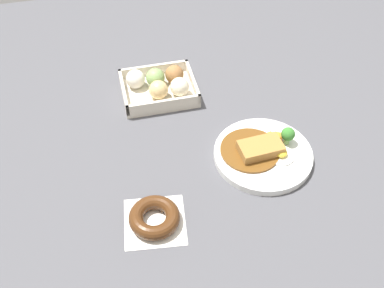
% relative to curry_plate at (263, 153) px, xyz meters
% --- Properties ---
extents(ground_plane, '(1.60, 1.60, 0.00)m').
position_rel_curry_plate_xyz_m(ground_plane, '(0.07, -0.09, -0.01)').
color(ground_plane, '#4C4C51').
extents(curry_plate, '(0.24, 0.24, 0.07)m').
position_rel_curry_plate_xyz_m(curry_plate, '(0.00, 0.00, 0.00)').
color(curry_plate, white).
rests_on(curry_plate, ground_plane).
extents(donut_box, '(0.20, 0.16, 0.06)m').
position_rel_curry_plate_xyz_m(donut_box, '(0.20, -0.29, 0.01)').
color(donut_box, beige).
rests_on(donut_box, ground_plane).
extents(chocolate_ring_donut, '(0.15, 0.15, 0.03)m').
position_rel_curry_plate_xyz_m(chocolate_ring_donut, '(0.29, 0.13, 0.00)').
color(chocolate_ring_donut, white).
rests_on(chocolate_ring_donut, ground_plane).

